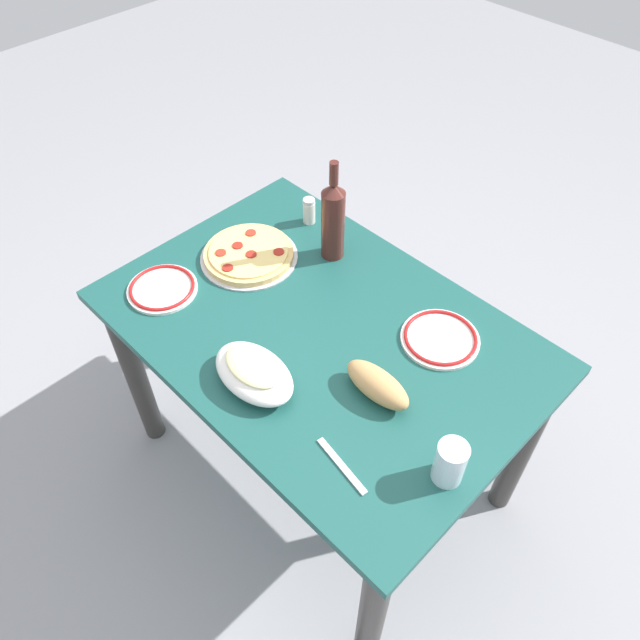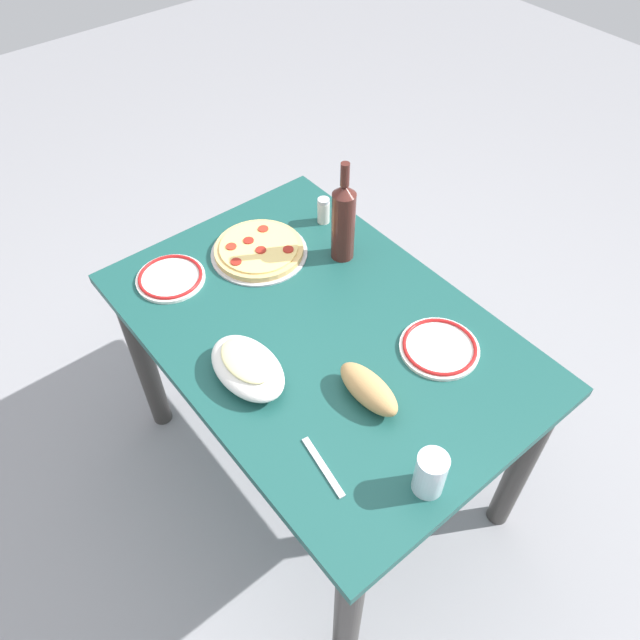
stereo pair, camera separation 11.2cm
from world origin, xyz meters
name	(u,v)px [view 1 (the left image)]	position (x,y,z in m)	size (l,w,h in m)	color
ground_plane	(320,463)	(0.00, 0.00, 0.00)	(8.00, 8.00, 0.00)	gray
dining_table	(320,359)	(0.00, 0.00, 0.60)	(1.18, 0.80, 0.74)	#194C47
pepperoni_pizza	(249,254)	(-0.35, 0.05, 0.75)	(0.30, 0.30, 0.03)	#B7B7BC
baked_pasta_dish	(254,372)	(0.01, -0.25, 0.78)	(0.24, 0.15, 0.08)	white
wine_bottle	(333,219)	(-0.19, 0.24, 0.87)	(0.07, 0.07, 0.32)	#471E19
water_glass	(450,463)	(0.51, -0.11, 0.80)	(0.07, 0.07, 0.12)	silver
side_plate_near	(440,338)	(0.26, 0.20, 0.75)	(0.21, 0.21, 0.02)	white
side_plate_far	(162,288)	(-0.42, -0.22, 0.75)	(0.20, 0.20, 0.02)	white
bread_loaf	(377,385)	(0.25, -0.05, 0.78)	(0.19, 0.08, 0.07)	tan
spice_shaker	(309,211)	(-0.35, 0.30, 0.78)	(0.04, 0.04, 0.09)	silver
fork_left	(342,466)	(0.33, -0.26, 0.74)	(0.17, 0.02, 0.01)	#B7B7BC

